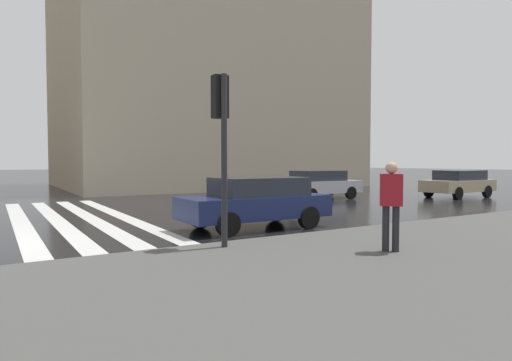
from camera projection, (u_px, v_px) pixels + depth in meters
zebra_crossing at (1, 222)px, 13.04m from camera, size 13.00×7.50×0.01m
haussmann_block_corner at (202, 30)px, 33.99m from camera, size 16.02×20.74×24.99m
traffic_signal_post at (221, 123)px, 8.54m from camera, size 0.44×0.30×3.40m
car_navy at (256, 201)px, 11.87m from camera, size 1.85×4.10×1.41m
car_champagne at (458, 183)px, 22.45m from camera, size 1.85×4.10×1.41m
car_silver at (320, 184)px, 21.45m from camera, size 1.85×4.10×1.41m
pedestrian_approaching_kerb at (391, 199)px, 8.06m from camera, size 0.45×0.45×1.68m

